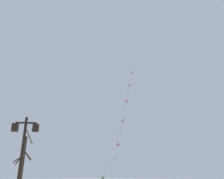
# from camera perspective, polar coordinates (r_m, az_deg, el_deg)

# --- Properties ---
(twin_lantern_lamp_post) EXTENTS (1.30, 0.28, 4.64)m
(twin_lantern_lamp_post) POSITION_cam_1_polar(r_m,az_deg,el_deg) (12.34, -21.51, -12.89)
(twin_lantern_lamp_post) COLOR black
(twin_lantern_lamp_post) RESTS_ON ground_plane
(kite_train) EXTENTS (5.00, 11.68, 18.38)m
(kite_train) POSITION_cam_1_polar(r_m,az_deg,el_deg) (30.65, 3.14, -5.58)
(kite_train) COLOR brown
(kite_train) RESTS_ON ground_plane
(bare_tree) EXTENTS (1.42, 1.92, 5.21)m
(bare_tree) POSITION_cam_1_polar(r_m,az_deg,el_deg) (19.36, -21.79, -17.50)
(bare_tree) COLOR #423323
(bare_tree) RESTS_ON ground_plane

